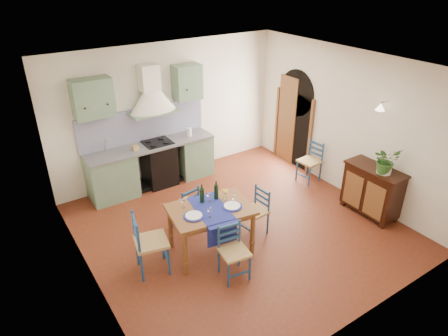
{
  "coord_description": "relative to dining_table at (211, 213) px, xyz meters",
  "views": [
    {
      "loc": [
        -3.38,
        -4.63,
        4.16
      ],
      "look_at": [
        -0.1,
        0.3,
        1.07
      ],
      "focal_mm": 32.0,
      "sensor_mm": 36.0,
      "label": 1
    }
  ],
  "objects": [
    {
      "name": "chair_spare",
      "position": [
        2.95,
        0.82,
        -0.26
      ],
      "size": [
        0.44,
        0.44,
        0.86
      ],
      "color": "navy",
      "rests_on": "ground"
    },
    {
      "name": "dining_table",
      "position": [
        0.0,
        0.0,
        0.0
      ],
      "size": [
        1.37,
        1.06,
        1.12
      ],
      "color": "brown",
      "rests_on": "ground"
    },
    {
      "name": "ceiling",
      "position": [
        0.72,
        0.26,
        2.1
      ],
      "size": [
        5.0,
        5.0,
        0.01
      ],
      "primitive_type": "cube",
      "color": "silver",
      "rests_on": "back_wall"
    },
    {
      "name": "chair_left",
      "position": [
        -1.01,
        0.1,
        -0.2
      ],
      "size": [
        0.55,
        0.55,
        0.99
      ],
      "color": "navy",
      "rests_on": "ground"
    },
    {
      "name": "potted_plant",
      "position": [
        2.93,
        -0.87,
        0.46
      ],
      "size": [
        0.52,
        0.48,
        0.47
      ],
      "primitive_type": "imported",
      "rotation": [
        0.0,
        0.0,
        -0.29
      ],
      "color": "#2D5B21",
      "rests_on": "sideboard"
    },
    {
      "name": "chair_far",
      "position": [
        -0.04,
        0.75,
        -0.27
      ],
      "size": [
        0.46,
        0.46,
        0.84
      ],
      "color": "navy",
      "rests_on": "ground"
    },
    {
      "name": "right_wall",
      "position": [
        3.21,
        0.54,
        0.63
      ],
      "size": [
        0.26,
        5.0,
        2.8
      ],
      "color": "beige",
      "rests_on": "ground"
    },
    {
      "name": "back_wall",
      "position": [
        0.25,
        2.55,
        0.34
      ],
      "size": [
        5.0,
        0.96,
        2.8
      ],
      "color": "beige",
      "rests_on": "ground"
    },
    {
      "name": "left_wall",
      "position": [
        -1.78,
        0.26,
        0.69
      ],
      "size": [
        0.04,
        5.0,
        2.8
      ],
      "primitive_type": "cube",
      "color": "beige",
      "rests_on": "ground"
    },
    {
      "name": "sideboard",
      "position": [
        2.98,
        -0.69,
        -0.2
      ],
      "size": [
        0.5,
        1.05,
        0.94
      ],
      "color": "black",
      "rests_on": "ground"
    },
    {
      "name": "chair_right",
      "position": [
        0.87,
        -0.0,
        -0.28
      ],
      "size": [
        0.41,
        0.41,
        0.83
      ],
      "color": "navy",
      "rests_on": "ground"
    },
    {
      "name": "chair_near",
      "position": [
        -0.04,
        -0.66,
        -0.27
      ],
      "size": [
        0.45,
        0.45,
        0.84
      ],
      "color": "navy",
      "rests_on": "ground"
    },
    {
      "name": "floor",
      "position": [
        0.72,
        0.26,
        -0.71
      ],
      "size": [
        5.0,
        5.0,
        0.0
      ],
      "primitive_type": "plane",
      "color": "#45210E",
      "rests_on": "ground"
    }
  ]
}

